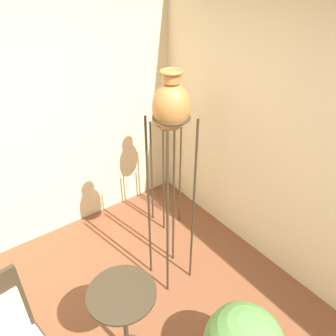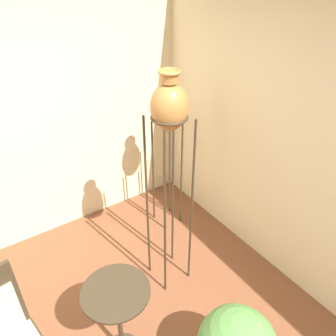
{
  "view_description": "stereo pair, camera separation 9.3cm",
  "coord_description": "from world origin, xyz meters",
  "views": [
    {
      "loc": [
        -0.25,
        -1.02,
        2.61
      ],
      "look_at": [
        1.29,
        1.05,
        0.98
      ],
      "focal_mm": 35.0,
      "sensor_mm": 36.0,
      "label": 1
    },
    {
      "loc": [
        -0.18,
        -1.08,
        2.61
      ],
      "look_at": [
        1.29,
        1.05,
        0.98
      ],
      "focal_mm": 35.0,
      "sensor_mm": 36.0,
      "label": 2
    }
  ],
  "objects": [
    {
      "name": "vase_stand_medium",
      "position": [
        1.51,
        1.39,
        1.28
      ],
      "size": [
        0.25,
        0.25,
        1.57
      ],
      "color": "#382D1E",
      "rests_on": "ground_plane"
    },
    {
      "name": "wall_right",
      "position": [
        2.03,
        0.0,
        1.35
      ],
      "size": [
        0.06,
        8.0,
        2.7
      ],
      "color": "beige",
      "rests_on": "ground_plane"
    },
    {
      "name": "side_table",
      "position": [
        0.33,
        0.28,
        0.54
      ],
      "size": [
        0.47,
        0.47,
        0.74
      ],
      "color": "#382D1E",
      "rests_on": "ground_plane"
    },
    {
      "name": "vase_stand_tall",
      "position": [
        1.07,
        0.71,
        1.68
      ],
      "size": [
        0.29,
        0.29,
        2.0
      ],
      "color": "#382D1E",
      "rests_on": "ground_plane"
    }
  ]
}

